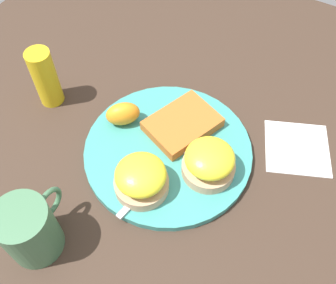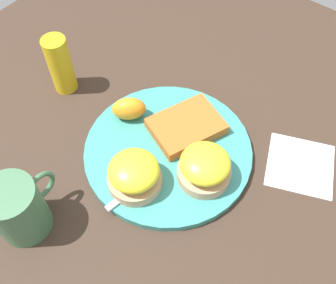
{
  "view_description": "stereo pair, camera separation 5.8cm",
  "coord_description": "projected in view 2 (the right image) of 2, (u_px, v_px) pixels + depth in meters",
  "views": [
    {
      "loc": [
        -0.33,
        -0.18,
        0.57
      ],
      "look_at": [
        0.0,
        0.0,
        0.03
      ],
      "focal_mm": 42.0,
      "sensor_mm": 36.0,
      "label": 1
    },
    {
      "loc": [
        -0.29,
        -0.23,
        0.57
      ],
      "look_at": [
        0.0,
        0.0,
        0.03
      ],
      "focal_mm": 42.0,
      "sensor_mm": 36.0,
      "label": 2
    }
  ],
  "objects": [
    {
      "name": "sandwich_benedict_left",
      "position": [
        133.0,
        173.0,
        0.61
      ],
      "size": [
        0.09,
        0.09,
        0.06
      ],
      "color": "tan",
      "rests_on": "plate"
    },
    {
      "name": "sandwich_benedict_right",
      "position": [
        205.0,
        167.0,
        0.62
      ],
      "size": [
        0.09,
        0.09,
        0.06
      ],
      "color": "tan",
      "rests_on": "plate"
    },
    {
      "name": "plate",
      "position": [
        168.0,
        151.0,
        0.68
      ],
      "size": [
        0.29,
        0.29,
        0.01
      ],
      "primitive_type": "cylinder",
      "color": "teal",
      "rests_on": "ground_plane"
    },
    {
      "name": "orange_wedge",
      "position": [
        129.0,
        109.0,
        0.69
      ],
      "size": [
        0.07,
        0.07,
        0.04
      ],
      "primitive_type": "ellipsoid",
      "rotation": [
        0.0,
        0.0,
        2.32
      ],
      "color": "orange",
      "rests_on": "plate"
    },
    {
      "name": "hashbrown_patty",
      "position": [
        185.0,
        125.0,
        0.69
      ],
      "size": [
        0.14,
        0.13,
        0.02
      ],
      "primitive_type": "cube",
      "rotation": [
        0.0,
        0.0,
        -0.38
      ],
      "color": "#B85D24",
      "rests_on": "plate"
    },
    {
      "name": "fork",
      "position": [
        161.0,
        168.0,
        0.65
      ],
      "size": [
        0.2,
        0.05,
        0.0
      ],
      "color": "silver",
      "rests_on": "plate"
    },
    {
      "name": "ground_plane",
      "position": [
        168.0,
        153.0,
        0.68
      ],
      "size": [
        1.1,
        1.1,
        0.0
      ],
      "primitive_type": "plane",
      "color": "#38281E"
    },
    {
      "name": "cup",
      "position": [
        18.0,
        209.0,
        0.57
      ],
      "size": [
        0.11,
        0.08,
        0.1
      ],
      "color": "#42704C",
      "rests_on": "ground_plane"
    },
    {
      "name": "napkin",
      "position": [
        300.0,
        165.0,
        0.67
      ],
      "size": [
        0.14,
        0.14,
        0.0
      ],
      "primitive_type": "cube",
      "rotation": [
        0.0,
        0.0,
        0.39
      ],
      "color": "white",
      "rests_on": "ground_plane"
    },
    {
      "name": "condiment_bottle",
      "position": [
        59.0,
        66.0,
        0.72
      ],
      "size": [
        0.04,
        0.04,
        0.12
      ],
      "primitive_type": "cylinder",
      "color": "gold",
      "rests_on": "ground_plane"
    }
  ]
}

